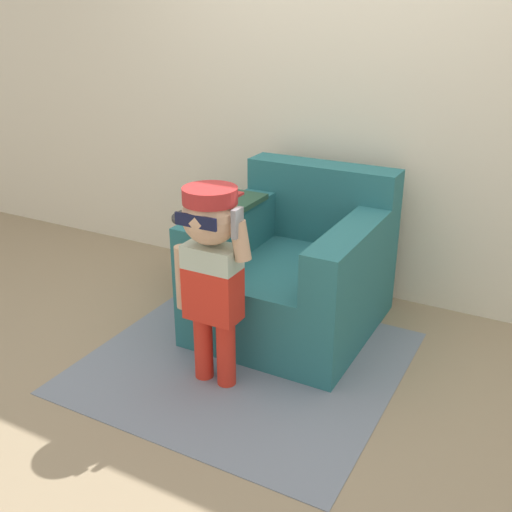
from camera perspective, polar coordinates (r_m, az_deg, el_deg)
ground_plane at (r=3.33m, az=2.02°, el=-8.26°), size 10.00×10.00×0.00m
wall_back at (r=3.68m, az=8.60°, el=16.04°), size 10.00×0.05×2.60m
armchair at (r=3.39m, az=3.72°, el=-1.46°), size 0.92×1.01×0.87m
person_child at (r=2.72m, az=-4.27°, el=-0.13°), size 0.40×0.30×0.99m
side_table at (r=3.84m, az=-5.29°, el=1.05°), size 0.35×0.35×0.50m
rug at (r=3.16m, az=-1.10°, el=-9.98°), size 1.53×1.46×0.01m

